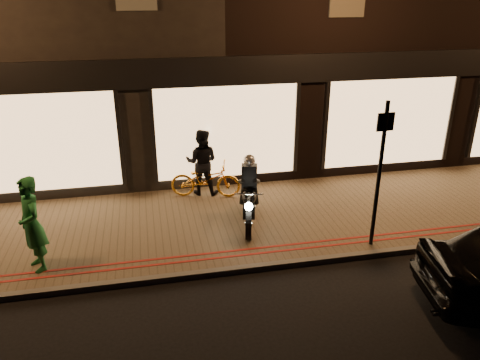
% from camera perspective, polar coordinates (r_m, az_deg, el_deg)
% --- Properties ---
extents(ground, '(90.00, 90.00, 0.00)m').
position_cam_1_polar(ground, '(9.15, 2.98, -11.02)').
color(ground, black).
rests_on(ground, ground).
extents(sidewalk, '(50.00, 4.00, 0.12)m').
position_cam_1_polar(sidewalk, '(10.79, 0.31, -5.00)').
color(sidewalk, brown).
rests_on(sidewalk, ground).
extents(kerb_stone, '(50.00, 0.14, 0.12)m').
position_cam_1_polar(kerb_stone, '(9.16, 2.91, -10.54)').
color(kerb_stone, '#59544C').
rests_on(kerb_stone, ground).
extents(red_kerb_lines, '(50.00, 0.26, 0.01)m').
position_cam_1_polar(red_kerb_lines, '(9.53, 2.16, -8.62)').
color(red_kerb_lines, maroon).
rests_on(red_kerb_lines, sidewalk).
extents(building_row, '(48.00, 10.11, 8.50)m').
position_cam_1_polar(building_row, '(16.49, -5.05, 19.68)').
color(building_row, black).
rests_on(building_row, ground).
extents(motorcycle, '(0.74, 1.91, 1.59)m').
position_cam_1_polar(motorcycle, '(10.32, 1.12, -2.20)').
color(motorcycle, black).
rests_on(motorcycle, sidewalk).
extents(sign_post, '(0.35, 0.09, 3.00)m').
position_cam_1_polar(sign_post, '(9.44, 16.69, 1.39)').
color(sign_post, black).
rests_on(sign_post, sidewalk).
extents(bicycle_gold, '(1.84, 1.02, 0.92)m').
position_cam_1_polar(bicycle_gold, '(11.73, -4.24, 0.06)').
color(bicycle_gold, gold).
rests_on(bicycle_gold, sidewalk).
extents(person_green, '(0.70, 0.80, 1.83)m').
position_cam_1_polar(person_green, '(9.36, -24.04, -4.98)').
color(person_green, '#1C6A30').
rests_on(person_green, sidewalk).
extents(person_dark, '(0.98, 0.86, 1.69)m').
position_cam_1_polar(person_dark, '(11.78, -4.69, 2.19)').
color(person_dark, black).
rests_on(person_dark, sidewalk).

